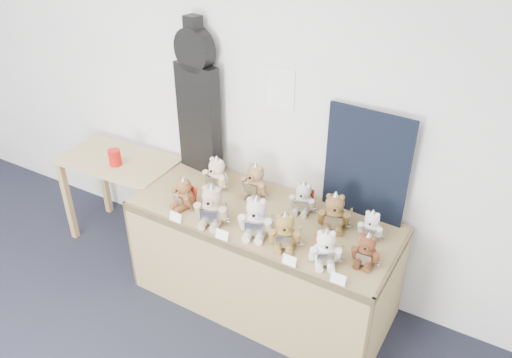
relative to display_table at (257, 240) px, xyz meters
The scene contains 21 objects.
room_shell 1.04m from the display_table, 101.72° to the left, with size 6.00×6.00×6.00m.
display_table is the anchor object (origin of this frame).
side_table 1.41m from the display_table, behind, with size 0.98×0.58×0.79m.
guitar_case 1.12m from the display_table, 152.08° to the left, with size 0.37×0.16×1.19m.
navy_board 0.90m from the display_table, 36.50° to the left, with size 0.57×0.02×0.76m, color black.
red_cup 1.37m from the display_table, behind, with size 0.10×0.10×0.13m, color red.
teddy_front_far_left 0.60m from the display_table, 167.91° to the right, with size 0.21×0.19×0.25m.
teddy_front_left 0.42m from the display_table, 145.36° to the right, with size 0.27×0.24×0.32m.
teddy_front_centre 0.33m from the display_table, 62.08° to the right, with size 0.26×0.23×0.31m.
teddy_front_right 0.42m from the display_table, 27.88° to the right, with size 0.22×0.21×0.27m.
teddy_front_far_right 0.65m from the display_table, 16.84° to the right, with size 0.22×0.21×0.26m.
teddy_front_end 0.82m from the display_table, ahead, with size 0.19×0.16×0.24m.
teddy_back_left 0.58m from the display_table, 156.27° to the left, with size 0.23×0.19×0.28m.
teddy_back_centre_left 0.42m from the display_table, 122.83° to the left, with size 0.24×0.20×0.29m.
teddy_back_centre_right 0.43m from the display_table, 50.24° to the left, with size 0.21×0.18×0.25m.
teddy_back_right 0.58m from the display_table, 21.37° to the left, with size 0.24×0.23×0.29m.
teddy_back_end 0.79m from the display_table, 15.66° to the left, with size 0.18×0.15×0.22m.
entry_card_a 0.58m from the display_table, 147.81° to the right, with size 0.09×0.00×0.07m, color white.
entry_card_b 0.37m from the display_table, 106.61° to the right, with size 0.09×0.00×0.07m, color white.
entry_card_c 0.54m from the display_table, 37.24° to the right, with size 0.09×0.00×0.06m, color white.
entry_card_d 0.79m from the display_table, 23.29° to the right, with size 0.09×0.00×0.07m, color white.
Camera 1 is at (2.29, -0.36, 2.75)m, focal length 35.00 mm.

